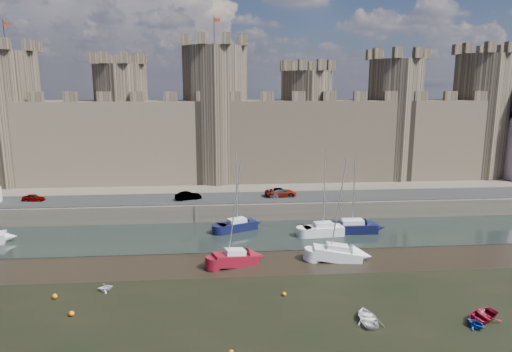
{
  "coord_description": "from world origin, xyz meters",
  "views": [
    {
      "loc": [
        2.39,
        -32.16,
        19.04
      ],
      "look_at": [
        6.9,
        22.0,
        8.23
      ],
      "focal_mm": 32.0,
      "sensor_mm": 36.0,
      "label": 1
    }
  ],
  "objects_px": {
    "car_0": "(34,198)",
    "sailboat_4": "(235,258)",
    "sailboat_1": "(237,225)",
    "sailboat_2": "(323,229)",
    "car_2": "(282,193)",
    "car_3": "(281,193)",
    "sailboat_3": "(352,227)",
    "car_1": "(188,196)",
    "sailboat_5": "(337,253)"
  },
  "relations": [
    {
      "from": "sailboat_2",
      "to": "sailboat_4",
      "type": "distance_m",
      "value": 14.62
    },
    {
      "from": "car_3",
      "to": "sailboat_4",
      "type": "height_order",
      "value": "sailboat_4"
    },
    {
      "from": "car_3",
      "to": "sailboat_5",
      "type": "relative_size",
      "value": 0.42
    },
    {
      "from": "car_2",
      "to": "sailboat_1",
      "type": "distance_m",
      "value": 11.07
    },
    {
      "from": "sailboat_1",
      "to": "sailboat_5",
      "type": "height_order",
      "value": "sailboat_5"
    },
    {
      "from": "car_2",
      "to": "sailboat_3",
      "type": "distance_m",
      "value": 13.11
    },
    {
      "from": "sailboat_4",
      "to": "sailboat_2",
      "type": "bearing_deg",
      "value": 17.68
    },
    {
      "from": "car_1",
      "to": "sailboat_5",
      "type": "distance_m",
      "value": 25.74
    },
    {
      "from": "car_0",
      "to": "car_1",
      "type": "relative_size",
      "value": 0.83
    },
    {
      "from": "sailboat_5",
      "to": "sailboat_4",
      "type": "bearing_deg",
      "value": -170.91
    },
    {
      "from": "car_2",
      "to": "car_3",
      "type": "distance_m",
      "value": 0.19
    },
    {
      "from": "car_0",
      "to": "car_1",
      "type": "bearing_deg",
      "value": -87.36
    },
    {
      "from": "car_3",
      "to": "sailboat_1",
      "type": "bearing_deg",
      "value": 136.44
    },
    {
      "from": "sailboat_5",
      "to": "car_1",
      "type": "bearing_deg",
      "value": 139.74
    },
    {
      "from": "car_1",
      "to": "car_3",
      "type": "relative_size",
      "value": 0.79
    },
    {
      "from": "sailboat_3",
      "to": "sailboat_2",
      "type": "bearing_deg",
      "value": -165.52
    },
    {
      "from": "car_1",
      "to": "sailboat_5",
      "type": "relative_size",
      "value": 0.33
    },
    {
      "from": "sailboat_5",
      "to": "sailboat_1",
      "type": "bearing_deg",
      "value": 139.98
    },
    {
      "from": "sailboat_1",
      "to": "sailboat_5",
      "type": "xyz_separation_m",
      "value": [
        10.59,
        -11.3,
        -0.01
      ]
    },
    {
      "from": "car_0",
      "to": "sailboat_4",
      "type": "relative_size",
      "value": 0.28
    },
    {
      "from": "car_1",
      "to": "car_2",
      "type": "xyz_separation_m",
      "value": [
        13.96,
        0.69,
        0.0
      ]
    },
    {
      "from": "sailboat_3",
      "to": "sailboat_5",
      "type": "bearing_deg",
      "value": -114.37
    },
    {
      "from": "sailboat_1",
      "to": "sailboat_2",
      "type": "distance_m",
      "value": 11.34
    },
    {
      "from": "car_0",
      "to": "car_3",
      "type": "xyz_separation_m",
      "value": [
        36.14,
        -0.22,
        0.13
      ]
    },
    {
      "from": "sailboat_3",
      "to": "sailboat_5",
      "type": "xyz_separation_m",
      "value": [
        -4.47,
        -9.3,
        -0.02
      ]
    },
    {
      "from": "sailboat_2",
      "to": "sailboat_4",
      "type": "height_order",
      "value": "sailboat_4"
    },
    {
      "from": "car_3",
      "to": "sailboat_1",
      "type": "height_order",
      "value": "sailboat_1"
    },
    {
      "from": "sailboat_2",
      "to": "sailboat_4",
      "type": "bearing_deg",
      "value": -148.08
    },
    {
      "from": "sailboat_3",
      "to": "sailboat_4",
      "type": "distance_m",
      "value": 18.56
    },
    {
      "from": "car_3",
      "to": "sailboat_4",
      "type": "distance_m",
      "value": 21.61
    },
    {
      "from": "car_2",
      "to": "sailboat_3",
      "type": "bearing_deg",
      "value": -151.43
    },
    {
      "from": "car_0",
      "to": "car_3",
      "type": "bearing_deg",
      "value": -85.04
    },
    {
      "from": "sailboat_3",
      "to": "car_2",
      "type": "bearing_deg",
      "value": 129.34
    },
    {
      "from": "car_3",
      "to": "sailboat_3",
      "type": "distance_m",
      "value": 13.3
    },
    {
      "from": "car_2",
      "to": "sailboat_4",
      "type": "height_order",
      "value": "sailboat_4"
    },
    {
      "from": "sailboat_2",
      "to": "sailboat_3",
      "type": "height_order",
      "value": "sailboat_2"
    },
    {
      "from": "sailboat_3",
      "to": "car_1",
      "type": "bearing_deg",
      "value": 157.9
    },
    {
      "from": "car_3",
      "to": "sailboat_5",
      "type": "distance_m",
      "value": 20.07
    },
    {
      "from": "car_2",
      "to": "sailboat_1",
      "type": "relative_size",
      "value": 0.41
    },
    {
      "from": "sailboat_2",
      "to": "car_0",
      "type": "bearing_deg",
      "value": 159.01
    },
    {
      "from": "car_1",
      "to": "sailboat_3",
      "type": "height_order",
      "value": "sailboat_3"
    },
    {
      "from": "car_1",
      "to": "sailboat_3",
      "type": "relative_size",
      "value": 0.35
    },
    {
      "from": "sailboat_4",
      "to": "car_1",
      "type": "bearing_deg",
      "value": 88.42
    },
    {
      "from": "sailboat_1",
      "to": "car_2",
      "type": "bearing_deg",
      "value": 24.7
    },
    {
      "from": "car_0",
      "to": "car_3",
      "type": "distance_m",
      "value": 36.14
    },
    {
      "from": "car_0",
      "to": "sailboat_3",
      "type": "relative_size",
      "value": 0.29
    },
    {
      "from": "car_1",
      "to": "sailboat_1",
      "type": "xyz_separation_m",
      "value": [
        6.86,
        -7.48,
        -2.3
      ]
    },
    {
      "from": "car_1",
      "to": "sailboat_2",
      "type": "bearing_deg",
      "value": -139.84
    },
    {
      "from": "car_3",
      "to": "sailboat_3",
      "type": "bearing_deg",
      "value": -145.41
    },
    {
      "from": "car_2",
      "to": "sailboat_2",
      "type": "xyz_separation_m",
      "value": [
        3.85,
        -11.13,
        -2.26
      ]
    }
  ]
}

